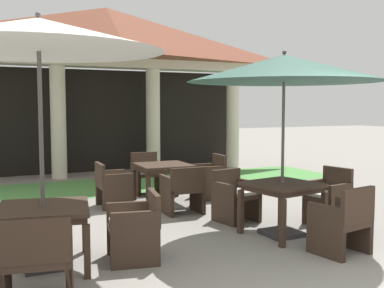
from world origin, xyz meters
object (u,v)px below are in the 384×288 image
(patio_chair_near_foreground_south, at_px, (183,190))
(patio_table_mid_left, at_px, (282,190))
(patio_chair_mid_left_south, at_px, (343,222))
(patio_chair_near_foreground_west, at_px, (112,186))
(patio_chair_mid_right_east, at_px, (135,227))
(patio_table_mid_right, at_px, (43,214))
(patio_umbrella_mid_left, at_px, (284,69))
(patio_table_near_foreground, at_px, (163,169))
(patio_chair_near_foreground_east, at_px, (210,178))
(patio_chair_near_foreground_north, at_px, (147,174))
(patio_chair_mid_left_north, at_px, (235,196))
(patio_chair_mid_left_east, at_px, (329,198))
(patio_umbrella_mid_right, at_px, (38,36))
(patio_chair_mid_right_south, at_px, (37,261))

(patio_chair_near_foreground_south, xyz_separation_m, patio_table_mid_left, (0.69, -1.84, 0.25))
(patio_table_mid_left, distance_m, patio_chair_mid_left_south, 1.06)
(patio_chair_near_foreground_west, distance_m, patio_chair_mid_right_east, 3.03)
(patio_chair_near_foreground_south, distance_m, patio_table_mid_right, 3.09)
(patio_chair_near_foreground_south, bearing_deg, patio_umbrella_mid_left, -67.00)
(patio_table_near_foreground, height_order, patio_chair_near_foreground_east, patio_chair_near_foreground_east)
(patio_chair_near_foreground_north, relative_size, patio_umbrella_mid_left, 0.31)
(patio_chair_mid_right_east, bearing_deg, patio_table_mid_right, 90.00)
(patio_chair_near_foreground_west, xyz_separation_m, patio_table_mid_right, (-1.60, -2.77, 0.22))
(patio_chair_mid_left_north, height_order, patio_chair_mid_left_south, patio_chair_mid_left_south)
(patio_chair_mid_left_east, bearing_deg, patio_chair_near_foreground_west, 35.22)
(patio_chair_near_foreground_south, height_order, patio_umbrella_mid_left, patio_umbrella_mid_left)
(patio_chair_near_foreground_south, bearing_deg, patio_chair_mid_left_east, -42.21)
(patio_chair_near_foreground_south, distance_m, patio_chair_near_foreground_east, 1.39)
(patio_chair_near_foreground_east, xyz_separation_m, patio_chair_mid_right_east, (-2.55, -2.90, -0.01))
(patio_chair_near_foreground_west, bearing_deg, patio_chair_mid_left_east, 46.78)
(patio_chair_near_foreground_south, bearing_deg, patio_table_mid_left, -67.00)
(patio_chair_near_foreground_east, xyz_separation_m, patio_table_mid_right, (-3.57, -2.69, 0.21))
(patio_umbrella_mid_left, bearing_deg, patio_chair_mid_left_south, -80.80)
(patio_table_near_foreground, bearing_deg, patio_chair_mid_left_east, -58.03)
(patio_chair_near_foreground_west, xyz_separation_m, patio_chair_mid_right_east, (-0.58, -2.98, 0.01))
(patio_table_mid_left, xyz_separation_m, patio_chair_mid_left_south, (0.16, -1.01, -0.25))
(patio_umbrella_mid_left, distance_m, patio_chair_mid_left_south, 2.19)
(patio_table_mid_left, height_order, patio_chair_mid_left_south, patio_chair_mid_left_south)
(patio_umbrella_mid_right, bearing_deg, patio_table_mid_right, 104.04)
(patio_chair_mid_right_south, bearing_deg, patio_chair_mid_left_north, 41.99)
(patio_chair_near_foreground_east, xyz_separation_m, patio_umbrella_mid_right, (-3.57, -2.69, 2.19))
(patio_table_near_foreground, height_order, patio_chair_mid_left_east, patio_chair_mid_left_east)
(patio_chair_near_foreground_east, bearing_deg, patio_chair_near_foreground_north, 45.00)
(patio_chair_near_foreground_east, height_order, patio_chair_mid_right_east, patio_chair_near_foreground_east)
(patio_chair_mid_left_north, bearing_deg, patio_chair_mid_right_south, 21.29)
(patio_chair_near_foreground_west, relative_size, patio_chair_mid_left_east, 0.92)
(patio_chair_near_foreground_east, distance_m, patio_chair_mid_left_north, 1.85)
(patio_table_mid_right, height_order, patio_chair_mid_right_south, patio_chair_mid_right_south)
(patio_table_mid_left, xyz_separation_m, patio_chair_mid_left_east, (1.01, 0.16, -0.24))
(patio_chair_mid_right_east, bearing_deg, patio_umbrella_mid_right, 90.00)
(patio_chair_near_foreground_west, bearing_deg, patio_chair_mid_right_south, -23.08)
(patio_chair_near_foreground_west, xyz_separation_m, patio_chair_near_foreground_east, (1.97, -0.08, 0.02))
(patio_chair_near_foreground_north, relative_size, patio_chair_mid_left_east, 0.97)
(patio_chair_mid_left_east, bearing_deg, patio_chair_near_foreground_east, 5.26)
(patio_chair_mid_left_north, bearing_deg, patio_chair_mid_left_south, 90.00)
(patio_table_mid_left, xyz_separation_m, patio_table_mid_right, (-3.23, 0.09, -0.04))
(patio_chair_near_foreground_north, bearing_deg, patio_chair_mid_right_south, 61.49)
(patio_table_mid_left, relative_size, patio_table_mid_right, 0.87)
(patio_chair_near_foreground_north, bearing_deg, patio_table_mid_left, 101.48)
(patio_chair_near_foreground_west, distance_m, patio_table_mid_left, 3.31)
(patio_chair_near_foreground_north, bearing_deg, patio_umbrella_mid_left, 101.48)
(patio_chair_near_foreground_south, distance_m, patio_chair_mid_left_south, 2.98)
(patio_chair_near_foreground_north, bearing_deg, patio_chair_mid_left_north, 101.45)
(patio_table_mid_left, height_order, patio_chair_mid_left_north, patio_chair_mid_left_north)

